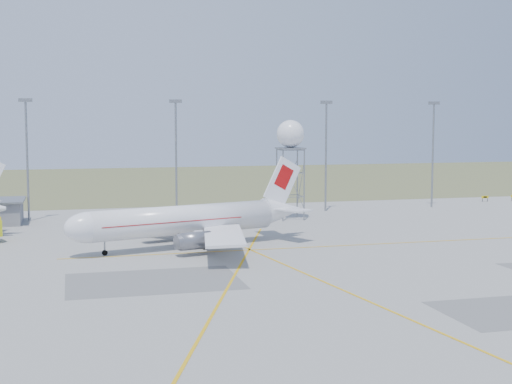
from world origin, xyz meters
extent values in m
plane|color=#9F9E9A|center=(0.00, 0.00, 0.00)|extent=(400.00, 400.00, 0.00)
cube|color=#4D5B32|center=(0.00, 140.00, 0.01)|extent=(400.00, 120.00, 0.03)
cylinder|color=gray|center=(-35.00, 66.00, 10.00)|extent=(0.36, 0.36, 20.00)
cube|color=gray|center=(-35.00, 66.00, 20.20)|extent=(2.20, 0.50, 0.60)
cylinder|color=gray|center=(-10.00, 66.00, 10.00)|extent=(0.36, 0.36, 20.00)
cube|color=gray|center=(-10.00, 66.00, 20.20)|extent=(2.20, 0.50, 0.60)
cylinder|color=gray|center=(18.00, 66.00, 10.00)|extent=(0.36, 0.36, 20.00)
cube|color=gray|center=(18.00, 66.00, 20.20)|extent=(2.20, 0.50, 0.60)
cylinder|color=gray|center=(40.00, 66.00, 10.00)|extent=(0.36, 0.36, 20.00)
cube|color=gray|center=(40.00, 66.00, 20.20)|extent=(2.20, 0.50, 0.60)
cylinder|color=black|center=(55.00, 72.00, 0.40)|extent=(0.10, 0.10, 0.80)
cylinder|color=black|center=(56.20, 72.00, 0.40)|extent=(0.10, 0.10, 0.80)
cube|color=yellow|center=(55.60, 72.00, 0.95)|extent=(1.60, 0.15, 0.50)
cube|color=black|center=(55.60, 71.92, 0.95)|extent=(0.80, 0.03, 0.30)
cylinder|color=black|center=(62.00, 72.00, 0.40)|extent=(0.10, 0.10, 0.80)
cylinder|color=white|center=(-13.91, 33.94, 3.70)|extent=(25.45, 10.67, 3.90)
ellipsoid|color=white|center=(-26.11, 30.48, 3.70)|extent=(7.07, 5.45, 3.90)
cube|color=black|center=(-27.23, 30.16, 4.29)|extent=(2.01, 2.47, 0.95)
cone|color=white|center=(1.09, 38.20, 4.00)|extent=(6.69, 5.35, 3.90)
cube|color=white|center=(1.09, 38.20, 8.09)|extent=(6.09, 1.99, 7.33)
cube|color=#AF0B0C|center=(1.28, 38.25, 8.77)|extent=(3.32, 1.24, 3.76)
cube|color=white|center=(-0.23, 41.07, 4.48)|extent=(4.46, 6.01, 0.18)
cube|color=white|center=(1.47, 35.06, 4.48)|extent=(4.46, 6.01, 0.18)
cube|color=white|center=(-14.90, 42.78, 2.73)|extent=(13.89, 14.74, 0.35)
cube|color=white|center=(-10.11, 25.90, 2.73)|extent=(7.36, 16.18, 0.35)
cylinder|color=slate|center=(-16.40, 39.11, 1.85)|extent=(4.55, 3.27, 2.24)
cylinder|color=slate|center=(-13.31, 28.23, 1.85)|extent=(4.55, 3.27, 2.24)
cube|color=#AF0B0C|center=(-15.79, 33.41, 3.80)|extent=(19.83, 9.11, 0.12)
cylinder|color=black|center=(-24.23, 31.01, 0.44)|extent=(0.84, 0.84, 0.88)
cube|color=black|center=(-12.04, 34.47, 0.44)|extent=(2.53, 5.89, 0.88)
cylinder|color=gray|center=(-12.04, 34.47, 0.88)|extent=(0.29, 0.29, 1.75)
cylinder|color=gray|center=(6.24, 54.74, 6.08)|extent=(0.22, 0.22, 12.15)
cylinder|color=gray|center=(9.98, 54.74, 6.08)|extent=(0.22, 0.22, 12.15)
cylinder|color=gray|center=(9.98, 58.48, 6.08)|extent=(0.22, 0.22, 12.15)
cylinder|color=gray|center=(6.24, 58.48, 6.08)|extent=(0.22, 0.22, 12.15)
cube|color=gray|center=(8.11, 56.61, 12.15)|extent=(4.34, 4.34, 0.23)
sphere|color=white|center=(8.11, 56.61, 14.58)|extent=(4.67, 4.67, 4.67)
camera|label=1|loc=(-28.30, -58.65, 16.71)|focal=50.00mm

